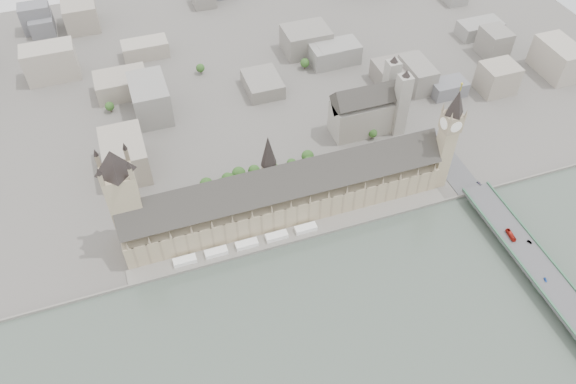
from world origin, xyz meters
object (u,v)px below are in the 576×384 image
object	(u,v)px
victoria_tower	(123,196)
car_silver	(530,242)
elizabeth_tower	(449,133)
westminster_bridge	(524,254)
red_bus_north	(511,235)
car_blue	(545,280)
palace_of_westminster	(284,193)
westminster_abbey	(369,109)
car_approach	(479,183)

from	to	relation	value
victoria_tower	car_silver	bearing A→B (deg)	-20.40
elizabeth_tower	westminster_bridge	world-z (taller)	elizabeth_tower
red_bus_north	car_silver	bearing A→B (deg)	-37.72
victoria_tower	car_silver	world-z (taller)	victoria_tower
elizabeth_tower	car_blue	xyz separation A→B (m)	(20.44, -124.14, -47.19)
westminster_bridge	car_silver	distance (m)	10.36
palace_of_westminster	victoria_tower	world-z (taller)	victoria_tower
car_blue	westminster_bridge	bearing A→B (deg)	99.08
westminster_abbey	car_silver	bearing A→B (deg)	-71.93
elizabeth_tower	car_silver	xyz separation A→B (m)	(30.74, -90.15, -47.18)
westminster_abbey	elizabeth_tower	bearing A→B (deg)	-72.71
car_blue	car_silver	xyz separation A→B (m)	(10.29, 33.99, 0.00)
elizabeth_tower	red_bus_north	world-z (taller)	elizabeth_tower
car_silver	victoria_tower	bearing A→B (deg)	136.36
westminster_bridge	car_approach	bearing A→B (deg)	86.57
car_silver	red_bus_north	bearing A→B (deg)	113.19
palace_of_westminster	victoria_tower	xyz separation A→B (m)	(-122.00, 6.30, 32.50)
red_bus_north	westminster_abbey	bearing A→B (deg)	111.64
palace_of_westminster	red_bus_north	xyz separation A→B (m)	(158.13, -91.76, -10.76)
palace_of_westminster	red_bus_north	size ratio (longest dim) A/B	21.80
victoria_tower	car_approach	bearing A→B (deg)	-7.81
elizabeth_tower	westminster_bridge	xyz separation A→B (m)	(24.00, -95.50, -52.96)
victoria_tower	elizabeth_tower	bearing A→B (deg)	-3.96
red_bus_north	elizabeth_tower	bearing A→B (deg)	109.97
car_blue	car_approach	distance (m)	102.89
palace_of_westminster	victoria_tower	distance (m)	126.41
westminster_abbey	car_silver	distance (m)	186.88
elizabeth_tower	westminster_abbey	xyz separation A→B (m)	(-27.08, 87.00, -33.01)
palace_of_westminster	car_blue	size ratio (longest dim) A/B	69.48
car_blue	car_approach	size ratio (longest dim) A/B	0.79
westminster_abbey	car_approach	bearing A→B (deg)	-62.92
car_blue	elizabeth_tower	bearing A→B (deg)	115.51
palace_of_westminster	car_silver	distance (m)	197.44
palace_of_westminster	car_approach	bearing A→B (deg)	-11.30
car_blue	palace_of_westminster	bearing A→B (deg)	155.55
car_silver	westminster_bridge	bearing A→B (deg)	-164.75
westminster_abbey	palace_of_westminster	bearing A→B (deg)	-145.83
car_silver	car_blue	bearing A→B (deg)	-130.08
red_bus_north	car_silver	size ratio (longest dim) A/B	3.07
westminster_bridge	car_blue	distance (m)	29.43
westminster_abbey	red_bus_north	bearing A→B (deg)	-74.22
car_approach	palace_of_westminster	bearing A→B (deg)	149.93
elizabeth_tower	westminster_bridge	distance (m)	111.81
palace_of_westminster	red_bus_north	distance (m)	183.14
victoria_tower	westminster_abbey	world-z (taller)	victoria_tower
victoria_tower	palace_of_westminster	bearing A→B (deg)	-2.96
elizabeth_tower	westminster_abbey	distance (m)	96.91
elizabeth_tower	car_silver	distance (m)	106.29
elizabeth_tower	red_bus_north	bearing A→B (deg)	-75.88
victoria_tower	red_bus_north	world-z (taller)	victoria_tower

